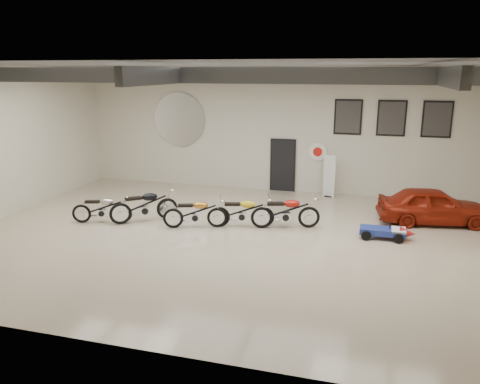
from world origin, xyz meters
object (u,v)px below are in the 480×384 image
(motorcycle_black, at_px, (144,205))
(vintage_car, at_px, (434,206))
(motorcycle_yellow, at_px, (242,211))
(motorcycle_red, at_px, (285,211))
(motorcycle_gold, at_px, (195,212))
(banner_stand, at_px, (329,175))
(go_kart, at_px, (388,229))
(motorcycle_silver, at_px, (102,208))

(motorcycle_black, distance_m, vintage_car, 9.44)
(motorcycle_yellow, relative_size, motorcycle_red, 0.94)
(motorcycle_gold, bearing_deg, banner_stand, 34.28)
(motorcycle_red, relative_size, vintage_car, 0.61)
(motorcycle_yellow, xyz_separation_m, go_kart, (4.44, 0.10, -0.23))
(go_kart, height_order, vintage_car, vintage_car)
(motorcycle_black, height_order, vintage_car, vintage_car)
(motorcycle_black, relative_size, go_kart, 1.37)
(banner_stand, distance_m, motorcycle_silver, 8.65)
(motorcycle_silver, xyz_separation_m, motorcycle_red, (5.87, 1.08, 0.06))
(motorcycle_black, relative_size, motorcycle_yellow, 1.09)
(motorcycle_black, relative_size, motorcycle_red, 1.03)
(vintage_car, bearing_deg, motorcycle_black, 94.84)
(motorcycle_red, bearing_deg, go_kart, -19.93)
(motorcycle_black, bearing_deg, motorcycle_red, -30.76)
(motorcycle_yellow, height_order, vintage_car, vintage_car)
(banner_stand, xyz_separation_m, motorcycle_yellow, (-2.33, -4.46, -0.34))
(banner_stand, distance_m, vintage_car, 4.33)
(banner_stand, distance_m, motorcycle_yellow, 5.05)
(motorcycle_yellow, bearing_deg, motorcycle_red, -2.74)
(banner_stand, xyz_separation_m, vintage_car, (3.57, -2.45, -0.27))
(motorcycle_silver, distance_m, motorcycle_red, 5.97)
(motorcycle_silver, bearing_deg, motorcycle_red, -6.63)
(banner_stand, height_order, motorcycle_black, banner_stand)
(banner_stand, bearing_deg, motorcycle_red, -90.56)
(banner_stand, distance_m, motorcycle_black, 7.36)
(motorcycle_yellow, bearing_deg, motorcycle_gold, -175.55)
(banner_stand, bearing_deg, motorcycle_yellow, -104.99)
(motorcycle_gold, xyz_separation_m, motorcycle_yellow, (1.40, 0.47, 0.01))
(banner_stand, bearing_deg, go_kart, -51.63)
(motorcycle_gold, distance_m, motorcycle_red, 2.85)
(motorcycle_black, xyz_separation_m, motorcycle_red, (4.60, 0.60, -0.02))
(motorcycle_silver, distance_m, go_kart, 9.01)
(banner_stand, height_order, motorcycle_yellow, banner_stand)
(banner_stand, relative_size, motorcycle_red, 0.81)
(motorcycle_gold, xyz_separation_m, go_kart, (5.84, 0.57, -0.22))
(motorcycle_black, height_order, go_kart, motorcycle_black)
(motorcycle_silver, bearing_deg, motorcycle_black, 3.68)
(motorcycle_black, bearing_deg, motorcycle_yellow, -32.39)
(banner_stand, distance_m, motorcycle_gold, 6.19)
(motorcycle_red, bearing_deg, vintage_car, 4.27)
(go_kart, bearing_deg, motorcycle_gold, -173.64)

